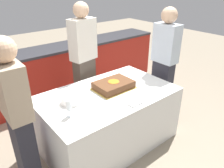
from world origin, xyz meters
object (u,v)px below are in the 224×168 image
object	(u,v)px
plate_stack	(71,99)
person_seated_right	(164,63)
person_seated_left	(18,117)
cake	(114,85)
person_cutting_cake	(84,61)
wine_glass	(69,106)

from	to	relation	value
plate_stack	person_seated_right	world-z (taller)	person_seated_right
plate_stack	person_seated_right	xyz separation A→B (m)	(1.50, -0.08, 0.10)
person_seated_left	plate_stack	bearing A→B (deg)	-82.53
plate_stack	person_seated_left	xyz separation A→B (m)	(-0.59, -0.08, 0.06)
cake	person_cutting_cake	size ratio (longest dim) A/B	0.29
person_seated_left	person_seated_right	size ratio (longest dim) A/B	0.96
cake	wine_glass	xyz separation A→B (m)	(-0.73, -0.19, 0.07)
cake	person_seated_right	xyz separation A→B (m)	(0.91, -0.05, 0.09)
cake	person_cutting_cake	world-z (taller)	person_cutting_cake
person_seated_right	cake	bearing A→B (deg)	-93.28
cake	person_seated_left	distance (m)	1.18
cake	wine_glass	world-z (taller)	wine_glass
person_seated_right	wine_glass	bearing A→B (deg)	-85.06
person_cutting_cake	cake	bearing A→B (deg)	79.35
cake	plate_stack	distance (m)	0.59
wine_glass	person_seated_right	world-z (taller)	person_seated_right
wine_glass	person_seated_right	size ratio (longest dim) A/B	0.11
plate_stack	wine_glass	world-z (taller)	wine_glass
plate_stack	person_seated_right	distance (m)	1.50
person_cutting_cake	person_seated_left	xyz separation A→B (m)	(-1.18, -0.72, -0.06)
cake	person_cutting_cake	xyz separation A→B (m)	(0.00, 0.67, 0.12)
person_cutting_cake	wine_glass	bearing A→B (deg)	39.18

